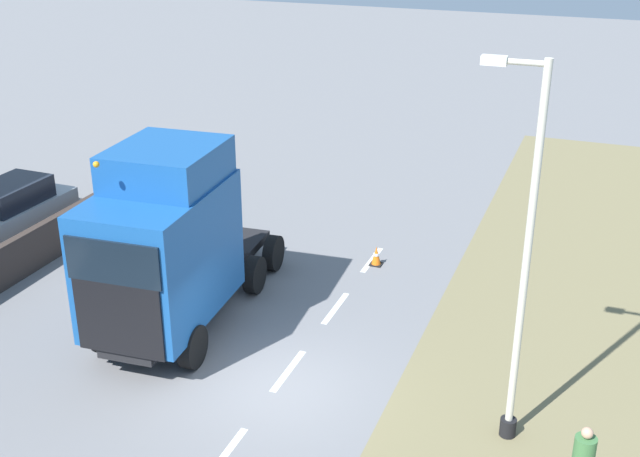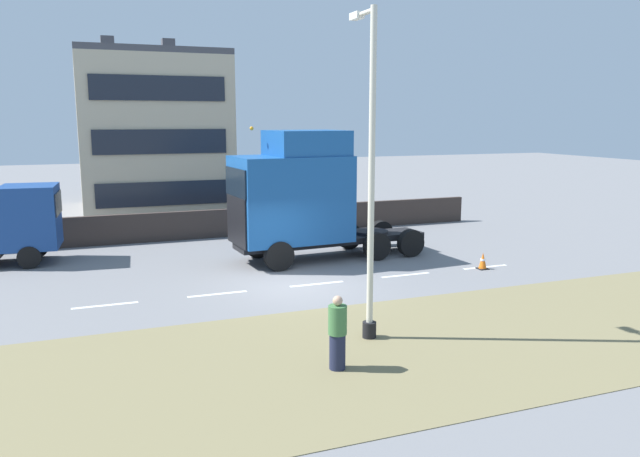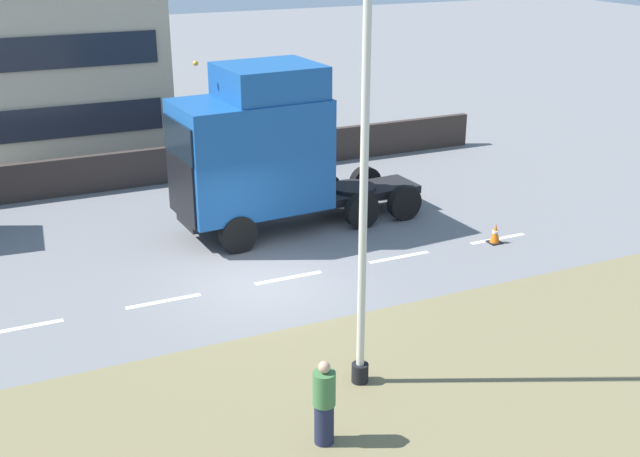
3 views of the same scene
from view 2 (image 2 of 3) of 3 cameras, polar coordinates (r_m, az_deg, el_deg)
The scene contains 11 objects.
ground_plane at distance 19.70m, azimuth -2.20°, elevation -5.29°, with size 120.00×120.00×0.00m, color slate.
grass_verge at distance 14.43m, azimuth 5.71°, elevation -11.12°, with size 7.00×44.00×0.01m.
lane_markings at distance 19.93m, azimuth -0.29°, elevation -5.09°, with size 0.16×14.60×0.00m.
boundary_wall at distance 28.04m, azimuth -8.19°, elevation 0.53°, with size 0.25×24.00×1.24m.
building_block at distance 36.30m, azimuth -15.44°, elevation 8.22°, with size 11.45×7.29×9.64m.
lorry_cab at distance 22.74m, azimuth -2.00°, elevation 2.96°, with size 2.99×7.57×4.92m.
flatbed_truck at distance 24.93m, azimuth -25.88°, elevation 0.45°, with size 2.48×5.55×2.84m.
parked_car at distance 30.79m, azimuth -1.30°, elevation 2.15°, with size 1.93×4.33×2.02m.
lamp_post at distance 14.49m, azimuth 4.59°, elevation 3.41°, with size 1.29×0.33×7.65m.
pedestrian at distance 13.16m, azimuth 1.61°, elevation -9.61°, with size 0.39×0.39×1.60m.
traffic_cone_lead at distance 22.54m, azimuth 14.66°, elevation -2.90°, with size 0.36×0.36×0.58m.
Camera 2 is at (-17.98, 6.14, 5.20)m, focal length 35.00 mm.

